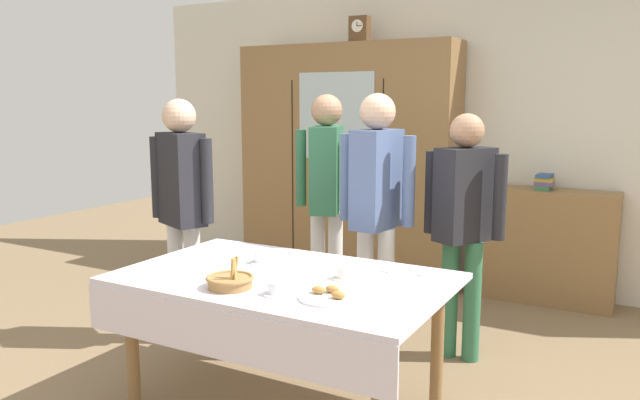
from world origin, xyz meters
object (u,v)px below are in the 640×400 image
spoon_mid_right (207,279)px  spoon_mid_left (415,274)px  mantel_clock (360,30)px  person_by_cabinet (182,196)px  person_behind_table_left (464,213)px  tea_cup_mid_right (261,258)px  person_near_right_end (376,197)px  spoon_far_right (382,271)px  bread_basket (230,281)px  tea_cup_near_right (344,274)px  pastry_plate (328,296)px  wall_cabinet (347,162)px  person_behind_table_right (327,185)px  dining_table (280,294)px  book_stack (544,182)px  bookshelf_low (541,246)px  tea_cup_front_edge (276,290)px

spoon_mid_right → spoon_mid_left: bearing=33.6°
spoon_mid_right → mantel_clock: bearing=99.5°
person_by_cabinet → person_behind_table_left: 1.88m
tea_cup_mid_right → person_near_right_end: size_ratio=0.08×
spoon_far_right → person_by_cabinet: (-1.55, 0.17, 0.27)m
person_behind_table_left → bread_basket: bearing=-118.0°
tea_cup_near_right → pastry_plate: bearing=-76.6°
tea_cup_mid_right → spoon_far_right: (0.68, 0.17, -0.02)m
spoon_mid_left → person_by_cabinet: person_by_cabinet is taller
wall_cabinet → tea_cup_mid_right: bearing=-74.8°
spoon_mid_left → spoon_mid_right: (-0.91, -0.61, 0.00)m
bread_basket → person_behind_table_right: (-0.32, 1.61, 0.26)m
spoon_mid_left → tea_cup_mid_right: bearing=-166.8°
dining_table → spoon_far_right: (0.43, 0.36, 0.10)m
wall_cabinet → person_behind_table_right: bearing=-69.9°
dining_table → book_stack: bearing=71.5°
tea_cup_near_right → bread_basket: 0.59m
dining_table → tea_cup_near_right: bearing=22.5°
tea_cup_mid_right → spoon_mid_left: size_ratio=1.09×
pastry_plate → spoon_mid_right: (-0.69, -0.03, -0.01)m
spoon_mid_right → person_behind_table_left: (0.95, 1.38, 0.21)m
pastry_plate → spoon_far_right: size_ratio=2.35×
person_near_right_end → bookshelf_low: bearing=65.1°
wall_cabinet → person_behind_table_right: (0.46, -1.25, -0.04)m
spoon_mid_right → person_behind_table_right: 1.59m
tea_cup_mid_right → person_near_right_end: (0.36, 0.80, 0.27)m
book_stack → person_behind_table_left: 1.51m
bread_basket → pastry_plate: bearing=10.1°
tea_cup_front_edge → person_behind_table_right: size_ratio=0.08×
book_stack → bread_basket: 3.09m
wall_cabinet → spoon_far_right: wall_cabinet is taller
pastry_plate → mantel_clock: bearing=112.8°
bread_basket → spoon_far_right: bearing=49.0°
pastry_plate → person_behind_table_left: person_behind_table_left is taller
wall_cabinet → person_near_right_end: 1.90m
book_stack → tea_cup_mid_right: 2.71m
wall_cabinet → person_by_cabinet: wall_cabinet is taller
tea_cup_mid_right → tea_cup_front_edge: size_ratio=1.00×
tea_cup_mid_right → person_behind_table_left: bearing=47.4°
dining_table → book_stack: (0.89, 2.64, 0.35)m
tea_cup_front_edge → person_behind_table_left: bearing=70.6°
bookshelf_low → pastry_plate: bookshelf_low is taller
spoon_mid_right → person_behind_table_left: 1.69m
person_by_cabinet → person_behind_table_right: size_ratio=0.98×
book_stack → pastry_plate: 2.88m
dining_table → bread_basket: 0.33m
book_stack → spoon_far_right: (-0.45, -2.28, -0.25)m
spoon_far_right → person_behind_table_left: person_behind_table_left is taller
dining_table → person_near_right_end: (0.12, 0.98, 0.39)m
spoon_mid_right → person_by_cabinet: size_ratio=0.07×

